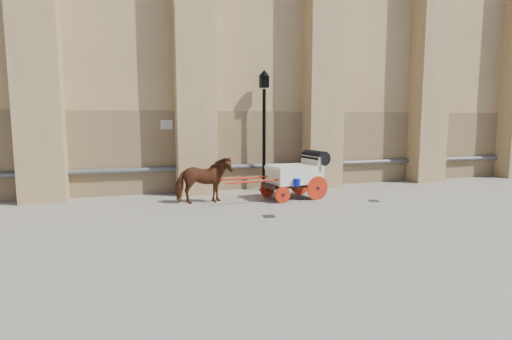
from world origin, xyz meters
name	(u,v)px	position (x,y,z in m)	size (l,w,h in m)	color
ground	(252,213)	(0.00, 0.00, 0.00)	(90.00, 90.00, 0.00)	slate
horse	(204,180)	(-1.07, 1.81, 0.75)	(1.77, 0.81, 1.50)	brown
carriage	(298,173)	(2.16, 1.73, 0.87)	(3.79, 1.47, 1.62)	black
street_lamp	(264,127)	(1.54, 3.53, 2.42)	(0.42, 0.42, 4.52)	black
drain_grate_near	(269,216)	(0.35, -0.50, 0.01)	(0.32, 0.32, 0.01)	black
drain_grate_far	(374,201)	(4.37, 0.50, 0.01)	(0.32, 0.32, 0.01)	black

